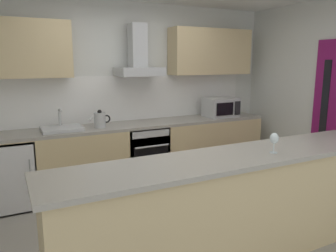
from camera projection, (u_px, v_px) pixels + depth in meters
ground at (180, 230)px, 3.49m from camera, size 5.84×4.55×0.02m
wall_back at (121, 93)px, 4.85m from camera, size 5.84×0.12×2.60m
backsplash_tile at (122, 98)px, 4.80m from camera, size 4.11×0.02×0.66m
counter_back at (131, 155)px, 4.68m from camera, size 4.26×0.60×0.90m
counter_island at (236, 207)px, 2.91m from camera, size 3.34×0.64×0.97m
upper_cabinets at (125, 50)px, 4.53m from camera, size 4.20×0.32×0.70m
oven at (143, 153)px, 4.74m from camera, size 0.60×0.62×0.80m
refrigerator at (10, 174)px, 3.96m from camera, size 0.58×0.60×0.85m
microwave at (221, 107)px, 5.18m from camera, size 0.50×0.38×0.30m
sink at (62, 128)px, 4.16m from camera, size 0.50×0.40×0.26m
kettle at (100, 120)px, 4.32m from camera, size 0.29×0.15×0.24m
range_hood at (138, 60)px, 4.59m from camera, size 0.62×0.45×0.72m
wine_glass at (274, 139)px, 2.85m from camera, size 0.08×0.08×0.18m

